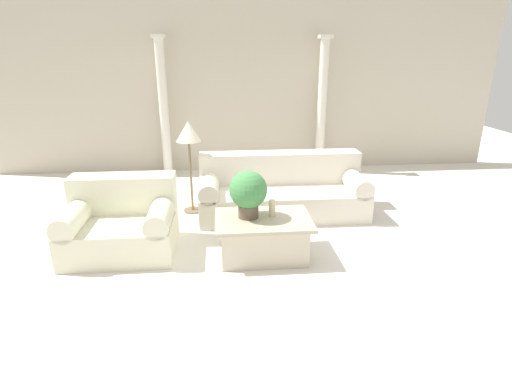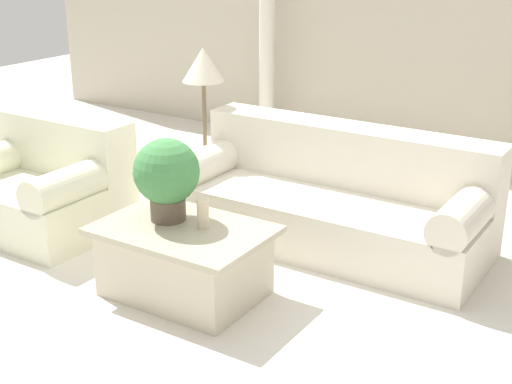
% 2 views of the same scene
% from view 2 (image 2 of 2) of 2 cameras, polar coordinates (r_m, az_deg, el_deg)
% --- Properties ---
extents(ground_plane, '(16.00, 16.00, 0.00)m').
position_cam_2_polar(ground_plane, '(5.08, -2.01, -6.38)').
color(ground_plane, silver).
extents(wall_back, '(10.00, 0.06, 3.20)m').
position_cam_2_polar(wall_back, '(7.55, 12.79, 14.62)').
color(wall_back, beige).
rests_on(wall_back, ground_plane).
extents(sofa_long, '(2.39, 0.98, 0.86)m').
position_cam_2_polar(sofa_long, '(5.48, 6.18, -0.51)').
color(sofa_long, beige).
rests_on(sofa_long, ground_plane).
extents(loveseat, '(1.26, 0.98, 0.86)m').
position_cam_2_polar(loveseat, '(5.97, -16.51, 0.62)').
color(loveseat, beige).
rests_on(loveseat, ground_plane).
extents(coffee_table, '(1.10, 0.76, 0.48)m').
position_cam_2_polar(coffee_table, '(4.70, -5.76, -5.46)').
color(coffee_table, beige).
rests_on(coffee_table, ground_plane).
extents(potted_plant, '(0.43, 0.43, 0.55)m').
position_cam_2_polar(potted_plant, '(4.63, -7.17, 1.37)').
color(potted_plant, brown).
rests_on(potted_plant, coffee_table).
extents(pillar_candle, '(0.08, 0.08, 0.20)m').
position_cam_2_polar(pillar_candle, '(4.55, -4.27, -1.72)').
color(pillar_candle, beige).
rests_on(pillar_candle, coffee_table).
extents(floor_lamp, '(0.36, 0.36, 1.36)m').
position_cam_2_polar(floor_lamp, '(6.07, -4.23, 9.32)').
color(floor_lamp, brown).
rests_on(floor_lamp, ground_plane).
extents(column_left, '(0.24, 0.24, 2.57)m').
position_cam_2_polar(column_left, '(7.96, 0.88, 13.27)').
color(column_left, silver).
rests_on(column_left, ground_plane).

